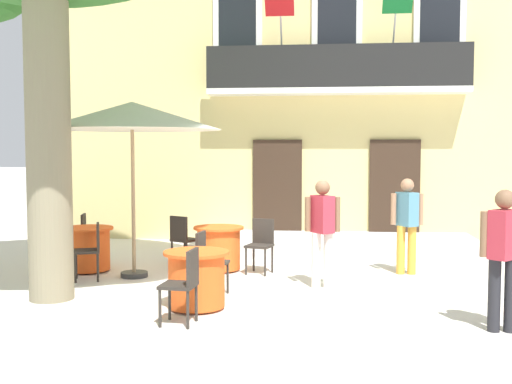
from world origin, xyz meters
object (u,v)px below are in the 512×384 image
cafe_chair_near_tree_1 (184,281)px  cafe_table_middle (219,248)px  cafe_chair_middle_1 (183,237)px  cafe_table_front (88,249)px  cafe_chair_front_1 (91,247)px  pedestrian_mid_plaza (322,227)px  cafe_chair_middle_0 (261,242)px  cafe_table_near_tree (197,279)px  pedestrian_near_entrance (504,252)px  cafe_chair_near_tree_0 (208,259)px  cafe_umbrella (132,117)px  pedestrian_by_tree (407,220)px  cafe_chair_front_0 (90,235)px

cafe_chair_near_tree_1 → cafe_table_middle: size_ratio=1.05×
cafe_chair_middle_1 → cafe_table_front: cafe_chair_middle_1 is taller
cafe_chair_front_1 → pedestrian_mid_plaza: 3.68m
cafe_chair_middle_0 → cafe_chair_front_1: 2.77m
cafe_table_near_tree → pedestrian_near_entrance: bearing=-10.1°
cafe_chair_near_tree_0 → pedestrian_near_entrance: pedestrian_near_entrance is taller
cafe_table_middle → cafe_chair_near_tree_1: bearing=-87.6°
cafe_chair_near_tree_1 → cafe_table_middle: 3.34m
cafe_chair_near_tree_0 → cafe_chair_middle_0: same height
cafe_table_front → pedestrian_mid_plaza: size_ratio=0.53×
cafe_table_middle → cafe_chair_middle_0: bearing=-9.9°
cafe_chair_near_tree_0 → cafe_table_middle: (-0.15, 1.82, -0.14)m
cafe_umbrella → pedestrian_near_entrance: cafe_umbrella is taller
cafe_table_near_tree → cafe_chair_near_tree_1: 0.77m
pedestrian_mid_plaza → cafe_table_near_tree: bearing=-139.3°
cafe_chair_middle_0 → pedestrian_mid_plaza: (1.03, -1.05, 0.39)m
cafe_table_middle → cafe_umbrella: (-1.29, -0.68, 2.22)m
cafe_table_near_tree → cafe_table_front: same height
pedestrian_by_tree → cafe_umbrella: bearing=-171.0°
cafe_chair_middle_1 → cafe_chair_near_tree_0: bearing=-68.2°
cafe_table_near_tree → cafe_umbrella: (-1.42, 1.90, 2.22)m
cafe_chair_middle_1 → cafe_chair_front_1: bearing=-132.8°
pedestrian_mid_plaza → cafe_table_middle: bearing=146.4°
cafe_table_front → pedestrian_near_entrance: 6.72m
cafe_table_near_tree → cafe_chair_front_0: 3.95m
pedestrian_by_tree → cafe_chair_near_tree_0: bearing=-148.5°
cafe_chair_near_tree_1 → pedestrian_near_entrance: pedestrian_near_entrance is taller
cafe_table_front → cafe_chair_front_0: bearing=108.7°
cafe_table_front → cafe_chair_front_0: (-0.24, 0.71, 0.14)m
pedestrian_near_entrance → cafe_umbrella: bearing=153.4°
cafe_chair_middle_0 → cafe_chair_middle_1: 1.50m
cafe_chair_near_tree_0 → cafe_chair_near_tree_1: size_ratio=1.00×
cafe_chair_middle_1 → cafe_chair_front_0: 1.76m
cafe_chair_front_0 → cafe_chair_front_1: same height
cafe_chair_middle_0 → pedestrian_near_entrance: bearing=-45.3°
cafe_chair_front_1 → cafe_chair_front_0: bearing=112.1°
cafe_chair_middle_1 → cafe_chair_front_1: same height
cafe_umbrella → pedestrian_near_entrance: (5.11, -2.55, -1.69)m
cafe_table_middle → cafe_chair_front_0: bearing=170.7°
pedestrian_by_tree → pedestrian_near_entrance: bearing=-78.8°
cafe_table_front → cafe_chair_front_1: 0.77m
cafe_chair_front_1 → cafe_umbrella: size_ratio=0.31×
cafe_chair_front_1 → pedestrian_by_tree: 5.17m
cafe_chair_near_tree_1 → cafe_table_middle: bearing=92.4°
cafe_chair_near_tree_0 → cafe_chair_near_tree_1: (-0.00, -1.51, 0.00)m
cafe_chair_front_1 → pedestrian_mid_plaza: bearing=-2.8°
cafe_chair_front_1 → cafe_umbrella: cafe_umbrella is taller
cafe_umbrella → cafe_chair_near_tree_1: bearing=-61.7°
cafe_chair_middle_1 → pedestrian_near_entrance: 5.74m
cafe_chair_middle_1 → pedestrian_mid_plaza: 2.89m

